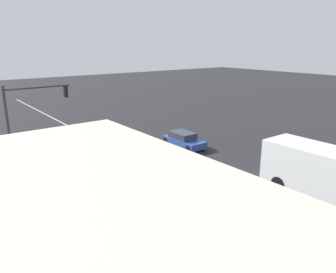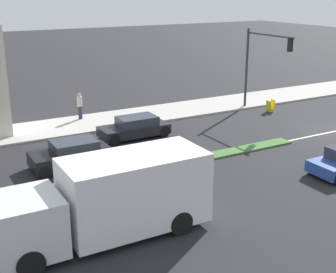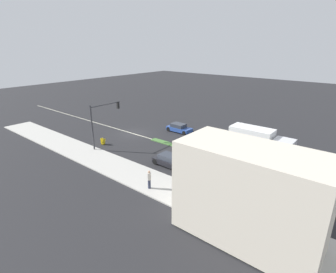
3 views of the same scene
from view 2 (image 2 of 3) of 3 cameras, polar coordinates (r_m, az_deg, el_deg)
name	(u,v)px [view 2 (image 2 of 3)]	position (r m, az deg, el deg)	size (l,w,h in m)	color
ground_plane	(44,191)	(21.15, -14.87, -6.47)	(160.00, 160.00, 0.00)	#232326
lane_marking_center	(335,131)	(30.53, 19.67, 0.60)	(0.16, 60.00, 0.01)	beige
traffic_signal_main	(260,57)	(33.24, 11.21, 9.53)	(4.59, 0.34, 5.60)	#333338
pedestrian	(80,105)	(31.37, -10.71, 3.76)	(0.34, 0.34, 1.76)	#282D42
warning_aframe_sign	(270,106)	(34.01, 12.39, 3.67)	(0.45, 0.53, 0.84)	yellow
delivery_truck	(112,198)	(16.50, -6.89, -7.48)	(2.44, 7.50, 2.87)	silver
suv_black	(72,155)	(23.39, -11.65, -2.17)	(1.89, 3.88, 1.34)	black
sedan_dark	(135,127)	(27.53, -4.06, 1.11)	(1.79, 4.06, 1.25)	black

